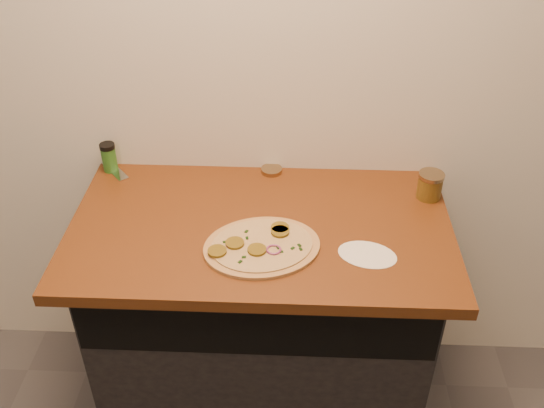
{
  "coord_description": "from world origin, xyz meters",
  "views": [
    {
      "loc": [
        0.1,
        -0.09,
        2.06
      ],
      "look_at": [
        0.03,
        1.46,
        0.95
      ],
      "focal_mm": 40.0,
      "sensor_mm": 36.0,
      "label": 1
    }
  ],
  "objects_px": {
    "salsa_jar": "(430,185)",
    "spice_shaker": "(109,157)",
    "chefs_knife": "(104,159)",
    "pizza": "(261,246)"
  },
  "relations": [
    {
      "from": "pizza",
      "to": "chefs_knife",
      "type": "bearing_deg",
      "value": 141.85
    },
    {
      "from": "chefs_knife",
      "to": "spice_shaker",
      "type": "bearing_deg",
      "value": -55.9
    },
    {
      "from": "chefs_knife",
      "to": "salsa_jar",
      "type": "bearing_deg",
      "value": -9.14
    },
    {
      "from": "salsa_jar",
      "to": "spice_shaker",
      "type": "relative_size",
      "value": 0.87
    },
    {
      "from": "pizza",
      "to": "chefs_knife",
      "type": "xyz_separation_m",
      "value": [
        -0.6,
        0.47,
        -0.0
      ]
    },
    {
      "from": "chefs_knife",
      "to": "spice_shaker",
      "type": "relative_size",
      "value": 2.25
    },
    {
      "from": "pizza",
      "to": "chefs_knife",
      "type": "relative_size",
      "value": 1.77
    },
    {
      "from": "pizza",
      "to": "salsa_jar",
      "type": "height_order",
      "value": "salsa_jar"
    },
    {
      "from": "pizza",
      "to": "spice_shaker",
      "type": "distance_m",
      "value": 0.69
    },
    {
      "from": "spice_shaker",
      "to": "pizza",
      "type": "bearing_deg",
      "value": -36.13
    }
  ]
}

